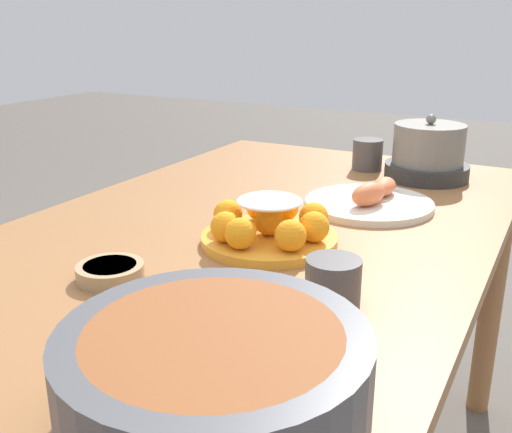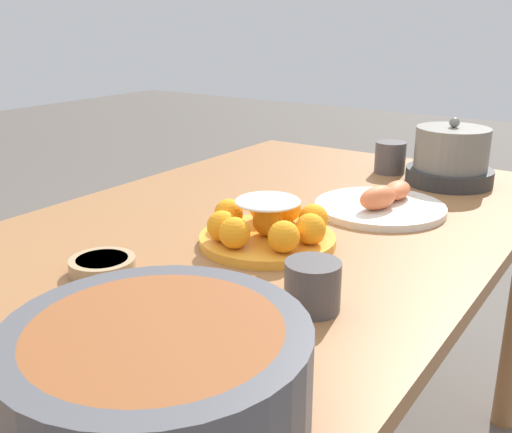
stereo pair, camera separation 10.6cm
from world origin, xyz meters
TOP-DOWN VIEW (x-y plane):
  - dining_table at (0.00, 0.00)m, footprint 1.50×0.86m
  - cake_plate at (0.03, 0.07)m, footprint 0.24×0.24m
  - serving_bowl at (0.49, 0.24)m, footprint 0.30×0.30m
  - sauce_bowl at (0.28, -0.08)m, footprint 0.10×0.10m
  - seafood_platter at (-0.26, 0.16)m, footprint 0.27×0.27m
  - cup_near at (-0.57, 0.05)m, footprint 0.08×0.08m
  - cup_far at (0.20, 0.25)m, footprint 0.08×0.08m
  - warming_pot at (-0.55, 0.21)m, footprint 0.20×0.20m

SIDE VIEW (x-z plane):
  - dining_table at x=0.00m, z-range 0.27..0.97m
  - sauce_bowl at x=0.28m, z-range 0.70..0.73m
  - seafood_platter at x=-0.26m, z-range 0.69..0.75m
  - cake_plate at x=0.03m, z-range 0.69..0.78m
  - cup_far at x=0.20m, z-range 0.70..0.77m
  - cup_near at x=-0.57m, z-range 0.70..0.78m
  - serving_bowl at x=0.49m, z-range 0.71..0.81m
  - warming_pot at x=-0.55m, z-range 0.69..0.84m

